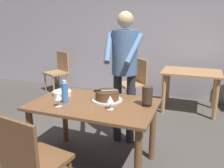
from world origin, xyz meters
TOP-DOWN VIEW (x-y plane):
  - ground_plane at (0.00, 0.00)m, footprint 14.00×14.00m
  - back_wall at (0.00, 2.81)m, footprint 10.00×0.12m
  - main_dining_table at (0.00, 0.00)m, footprint 1.34×0.82m
  - cake_on_platter at (0.10, 0.13)m, footprint 0.34×0.34m
  - cake_knife at (0.04, 0.10)m, footprint 0.25×0.15m
  - plate_stack at (-0.47, 0.11)m, footprint 0.22×0.22m
  - wine_glass_near at (-0.30, -0.22)m, footprint 0.08×0.08m
  - wine_glass_far at (0.23, -0.10)m, footprint 0.08×0.08m
  - water_bottle at (-0.30, -0.09)m, footprint 0.07×0.07m
  - hurricane_lamp at (0.56, 0.13)m, footprint 0.11×0.11m
  - person_cutting_cake at (0.14, 0.62)m, footprint 0.47×0.56m
  - chair_near_side at (-0.21, -0.79)m, footprint 0.50×0.50m
  - background_table at (0.91, 2.11)m, footprint 1.00×0.70m
  - background_chair_0 at (-2.01, 2.35)m, footprint 0.58×0.58m
  - background_chair_1 at (-0.09, 2.02)m, footprint 0.62×0.62m

SIDE VIEW (x-z plane):
  - ground_plane at x=0.00m, z-range 0.00..0.00m
  - chair_near_side at x=-0.21m, z-range 0.04..0.94m
  - background_chair_0 at x=-2.01m, z-range 0.04..0.94m
  - background_chair_1 at x=-0.09m, z-range 0.04..0.94m
  - background_table at x=0.91m, z-range 0.21..0.95m
  - main_dining_table at x=0.00m, z-range 0.25..1.00m
  - plate_stack at x=-0.47m, z-range 0.75..0.80m
  - cake_on_platter at x=0.10m, z-range 0.75..0.86m
  - wine_glass_near at x=-0.30m, z-range 0.78..0.92m
  - wine_glass_far at x=0.23m, z-range 0.78..0.92m
  - hurricane_lamp at x=0.56m, z-range 0.75..0.96m
  - water_bottle at x=-0.30m, z-range 0.74..0.99m
  - cake_knife at x=0.04m, z-range 0.86..0.88m
  - person_cutting_cake at x=0.14m, z-range 0.22..1.94m
  - back_wall at x=0.00m, z-range 0.00..2.70m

